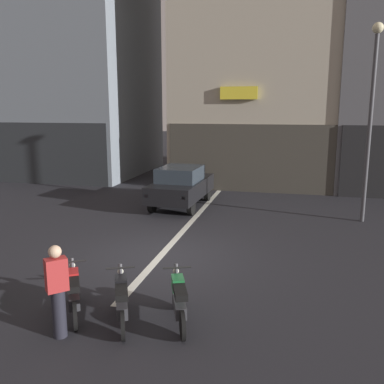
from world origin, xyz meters
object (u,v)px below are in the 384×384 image
object	(u,v)px
street_lamp	(372,104)
motorcycle_black_row_left_mid	(122,300)
motorcycle_red_row_leftmost	(74,292)
motorcycle_green_row_centre	(179,300)
car_black_crossing_near	(181,185)
person_by_motorcycles	(58,291)

from	to	relation	value
street_lamp	motorcycle_black_row_left_mid	world-z (taller)	street_lamp
motorcycle_red_row_leftmost	motorcycle_green_row_centre	size ratio (longest dim) A/B	0.93
street_lamp	motorcycle_red_row_leftmost	world-z (taller)	street_lamp
car_black_crossing_near	motorcycle_black_row_left_mid	world-z (taller)	car_black_crossing_near
motorcycle_red_row_leftmost	person_by_motorcycles	world-z (taller)	person_by_motorcycles
motorcycle_red_row_leftmost	motorcycle_black_row_left_mid	distance (m)	1.03
car_black_crossing_near	person_by_motorcycles	xyz separation A→B (m)	(0.47, -10.01, -0.03)
motorcycle_black_row_left_mid	motorcycle_green_row_centre	world-z (taller)	same
motorcycle_black_row_left_mid	person_by_motorcycles	distance (m)	1.18
motorcycle_green_row_centre	motorcycle_red_row_leftmost	bearing A→B (deg)	-175.53
street_lamp	person_by_motorcycles	distance (m)	11.71
motorcycle_green_row_centre	person_by_motorcycles	bearing A→B (deg)	-153.45
motorcycle_red_row_leftmost	street_lamp	bearing A→B (deg)	52.69
motorcycle_red_row_leftmost	motorcycle_green_row_centre	xyz separation A→B (m)	(2.05, 0.16, 0.00)
car_black_crossing_near	motorcycle_red_row_leftmost	distance (m)	9.24
car_black_crossing_near	street_lamp	bearing A→B (deg)	-5.90
street_lamp	person_by_motorcycles	world-z (taller)	street_lamp
street_lamp	motorcycle_green_row_centre	distance (m)	10.13
street_lamp	motorcycle_black_row_left_mid	xyz separation A→B (m)	(-5.47, -8.62, -3.61)
car_black_crossing_near	street_lamp	xyz separation A→B (m)	(6.81, -0.70, 3.18)
car_black_crossing_near	motorcycle_red_row_leftmost	world-z (taller)	car_black_crossing_near
motorcycle_green_row_centre	person_by_motorcycles	size ratio (longest dim) A/B	0.95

